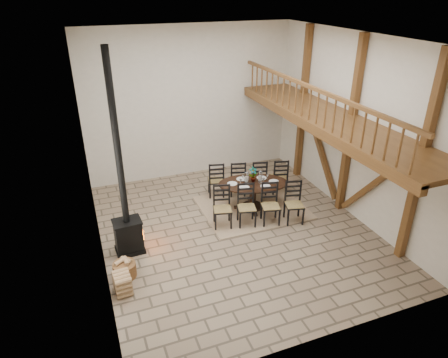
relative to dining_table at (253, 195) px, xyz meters
name	(u,v)px	position (x,y,z in m)	size (l,w,h in m)	color
ground	(235,230)	(-0.94, -0.94, -0.41)	(8.00, 8.00, 0.00)	gray
room_shell	(281,119)	(0.25, -0.94, 2.60)	(7.02, 8.02, 5.01)	silver
rug	(252,207)	(0.00, 0.00, -0.40)	(3.00, 2.50, 0.02)	tan
dining_table	(253,195)	(0.00, 0.00, 0.00)	(2.99, 2.81, 1.31)	black
wood_stove	(126,213)	(-3.79, -0.89, 0.70)	(0.72, 0.57, 5.00)	black
log_basket	(125,269)	(-4.05, -1.80, -0.22)	(0.53, 0.53, 0.44)	brown
log_stack	(123,283)	(-4.16, -2.32, -0.17)	(0.38, 0.50, 0.48)	tan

